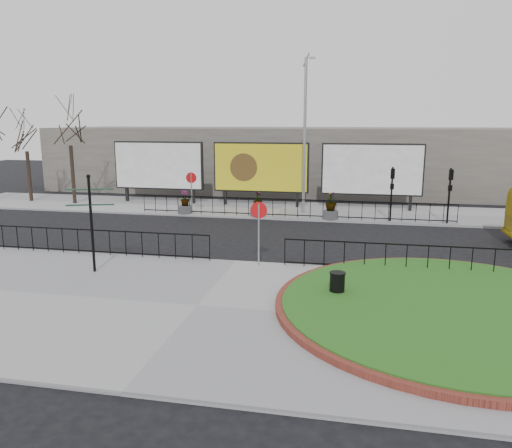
% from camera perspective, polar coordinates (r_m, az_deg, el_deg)
% --- Properties ---
extents(ground, '(90.00, 90.00, 0.00)m').
position_cam_1_polar(ground, '(20.00, -2.29, -4.52)').
color(ground, black).
rests_on(ground, ground).
extents(pavement_near, '(30.00, 10.00, 0.12)m').
position_cam_1_polar(pavement_near, '(15.43, -6.74, -9.40)').
color(pavement_near, gray).
rests_on(pavement_near, ground).
extents(pavement_far, '(44.00, 6.00, 0.12)m').
position_cam_1_polar(pavement_far, '(31.48, 2.88, 1.62)').
color(pavement_far, gray).
rests_on(pavement_far, ground).
extents(brick_edge, '(10.40, 10.40, 0.18)m').
position_cam_1_polar(brick_edge, '(15.88, 21.56, -8.97)').
color(brick_edge, maroon).
rests_on(brick_edge, pavement_near).
extents(grass_lawn, '(10.00, 10.00, 0.22)m').
position_cam_1_polar(grass_lawn, '(15.87, 21.56, -8.91)').
color(grass_lawn, '#164913').
rests_on(grass_lawn, pavement_near).
extents(railing_near_left, '(10.00, 0.10, 1.10)m').
position_cam_1_polar(railing_near_left, '(21.75, -18.06, -1.94)').
color(railing_near_left, black).
rests_on(railing_near_left, pavement_near).
extents(railing_near_right, '(9.00, 0.10, 1.10)m').
position_cam_1_polar(railing_near_right, '(19.09, 16.83, -3.73)').
color(railing_near_right, black).
rests_on(railing_near_right, pavement_near).
extents(railing_far, '(18.00, 0.10, 1.10)m').
position_cam_1_polar(railing_far, '(28.60, 4.07, 1.81)').
color(railing_far, black).
rests_on(railing_far, pavement_far).
extents(speed_sign_far, '(0.64, 0.07, 2.47)m').
position_cam_1_polar(speed_sign_far, '(29.87, -7.39, 4.59)').
color(speed_sign_far, gray).
rests_on(speed_sign_far, pavement_far).
extents(speed_sign_near, '(0.64, 0.07, 2.47)m').
position_cam_1_polar(speed_sign_near, '(18.96, 0.32, 0.54)').
color(speed_sign_near, gray).
rests_on(speed_sign_near, pavement_near).
extents(billboard_left, '(6.20, 0.31, 4.10)m').
position_cam_1_polar(billboard_left, '(34.35, -11.08, 6.55)').
color(billboard_left, black).
rests_on(billboard_left, pavement_far).
extents(billboard_mid, '(6.20, 0.31, 4.10)m').
position_cam_1_polar(billboard_mid, '(32.33, 0.55, 6.45)').
color(billboard_mid, black).
rests_on(billboard_mid, pavement_far).
extents(billboard_right, '(6.20, 0.31, 4.10)m').
position_cam_1_polar(billboard_right, '(31.77, 13.11, 6.05)').
color(billboard_right, black).
rests_on(billboard_right, pavement_far).
extents(lamp_post, '(0.74, 0.18, 9.23)m').
position_cam_1_polar(lamp_post, '(29.81, 5.60, 10.23)').
color(lamp_post, gray).
rests_on(lamp_post, pavement_far).
extents(signal_pole_a, '(0.22, 0.26, 3.00)m').
position_cam_1_polar(signal_pole_a, '(28.26, 15.28, 4.24)').
color(signal_pole_a, black).
rests_on(signal_pole_a, pavement_far).
extents(signal_pole_b, '(0.22, 0.26, 3.00)m').
position_cam_1_polar(signal_pole_b, '(28.63, 21.29, 3.94)').
color(signal_pole_b, black).
rests_on(signal_pole_b, pavement_far).
extents(tree_left, '(2.00, 2.00, 7.00)m').
position_cam_1_polar(tree_left, '(35.46, -20.39, 7.85)').
color(tree_left, '#2D2119').
rests_on(tree_left, pavement_far).
extents(tree_mid, '(2.00, 2.00, 6.20)m').
position_cam_1_polar(tree_mid, '(37.68, -24.67, 7.09)').
color(tree_mid, '#2D2119').
rests_on(tree_mid, pavement_far).
extents(building_backdrop, '(40.00, 10.00, 5.00)m').
position_cam_1_polar(building_backdrop, '(41.02, 5.03, 7.40)').
color(building_backdrop, slate).
rests_on(building_backdrop, ground).
extents(fingerpost_sign, '(1.66, 0.79, 3.61)m').
position_cam_1_polar(fingerpost_sign, '(18.99, -18.36, 1.13)').
color(fingerpost_sign, black).
rests_on(fingerpost_sign, pavement_near).
extents(litter_bin, '(0.50, 0.50, 0.84)m').
position_cam_1_polar(litter_bin, '(15.98, 9.26, -6.88)').
color(litter_bin, black).
rests_on(litter_bin, pavement_near).
extents(planter_a, '(0.88, 0.88, 1.40)m').
position_cam_1_polar(planter_a, '(30.19, -8.11, 2.21)').
color(planter_a, '#4C4C4F').
rests_on(planter_a, pavement_far).
extents(planter_b, '(0.90, 0.90, 1.48)m').
position_cam_1_polar(planter_b, '(29.01, 0.21, 2.04)').
color(planter_b, '#4C4C4F').
rests_on(planter_b, pavement_far).
extents(planter_c, '(0.89, 0.89, 1.57)m').
position_cam_1_polar(planter_c, '(28.49, 8.52, 1.87)').
color(planter_c, '#4C4C4F').
rests_on(planter_c, pavement_far).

